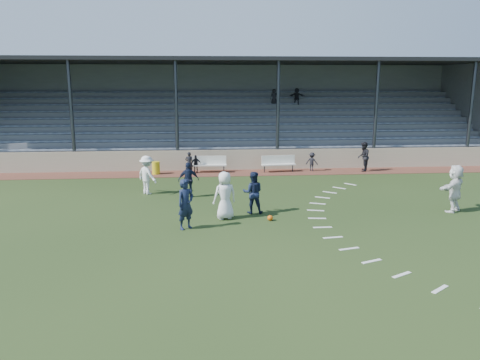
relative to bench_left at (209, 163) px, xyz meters
name	(u,v)px	position (x,y,z in m)	size (l,w,h in m)	color
ground	(246,229)	(1.14, -10.80, -0.58)	(90.00, 90.00, 0.00)	#213315
cinder_track	(229,173)	(1.14, -0.30, -0.57)	(34.00, 2.00, 0.02)	#542C21
retaining_wall	(228,160)	(1.14, 0.75, 0.02)	(34.00, 0.18, 1.20)	tan
bench_left	(209,163)	(0.00, 0.00, 0.00)	(2.01, 0.53, 0.95)	silver
bench_right	(278,162)	(4.06, -0.15, 0.00)	(2.03, 0.64, 0.95)	silver
trash_bin	(156,168)	(-3.05, -0.32, -0.21)	(0.45, 0.45, 0.72)	gold
football	(270,218)	(2.19, -9.79, -0.48)	(0.22, 0.22, 0.22)	#D2570C
player_white_lead	(225,195)	(0.46, -9.39, 0.35)	(0.91, 0.59, 1.87)	white
player_navy_lead	(186,204)	(-1.01, -10.54, 0.34)	(0.67, 0.44, 1.84)	#131C36
player_navy_mid	(253,192)	(1.64, -8.67, 0.27)	(0.83, 0.65, 1.71)	#131C36
player_white_wing	(147,175)	(-3.00, -5.02, 0.33)	(1.18, 0.68, 1.83)	white
player_navy_wing	(189,180)	(-1.03, -5.80, 0.22)	(0.95, 0.39, 1.62)	#131C36
player_white_back	(455,188)	(9.88, -9.11, 0.39)	(1.81, 0.58, 1.95)	white
official	(363,157)	(9.07, -0.41, 0.30)	(0.84, 0.65, 1.73)	black
sub_left_near	(189,163)	(-1.15, -0.29, 0.06)	(0.46, 0.30, 1.25)	black
sub_left_far	(196,164)	(-0.77, -0.11, -0.05)	(0.60, 0.25, 1.03)	black
sub_right	(312,162)	(6.07, -0.08, -0.01)	(0.71, 0.41, 1.10)	black
grandstand	(224,126)	(1.15, 5.47, 1.62)	(34.60, 9.00, 6.61)	slate
penalty_arc	(356,226)	(5.26, -10.80, -0.58)	(3.89, 14.63, 0.01)	silver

